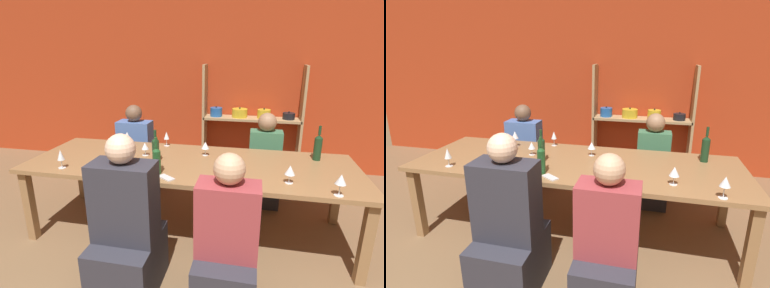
{
  "view_description": "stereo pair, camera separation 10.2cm",
  "coord_description": "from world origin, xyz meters",
  "views": [
    {
      "loc": [
        0.44,
        -0.83,
        1.77
      ],
      "look_at": [
        -0.14,
        1.93,
        0.91
      ],
      "focal_mm": 28.0,
      "sensor_mm": 36.0,
      "label": 1
    },
    {
      "loc": [
        0.54,
        -0.81,
        1.77
      ],
      "look_at": [
        -0.14,
        1.93,
        0.91
      ],
      "focal_mm": 28.0,
      "sensor_mm": 36.0,
      "label": 2
    }
  ],
  "objects": [
    {
      "name": "wine_glass_empty_a",
      "position": [
        0.75,
        1.51,
        0.86
      ],
      "size": [
        0.08,
        0.08,
        0.15
      ],
      "color": "white",
      "rests_on": "dining_table"
    },
    {
      "name": "wine_glass_empty_b",
      "position": [
        -0.63,
        1.92,
        0.85
      ],
      "size": [
        0.07,
        0.07,
        0.14
      ],
      "color": "white",
      "rests_on": "dining_table"
    },
    {
      "name": "wine_glass_red_d",
      "position": [
        1.09,
        1.35,
        0.88
      ],
      "size": [
        0.08,
        0.08,
        0.17
      ],
      "color": "white",
      "rests_on": "dining_table"
    },
    {
      "name": "wine_bottle_amber",
      "position": [
        -0.36,
        1.48,
        0.88
      ],
      "size": [
        0.07,
        0.07,
        0.33
      ],
      "color": "#1E4C23",
      "rests_on": "dining_table"
    },
    {
      "name": "dining_table",
      "position": [
        -0.14,
        1.83,
        0.69
      ],
      "size": [
        3.13,
        1.07,
        0.76
      ],
      "color": "olive",
      "rests_on": "ground_plane"
    },
    {
      "name": "wine_glass_red_a",
      "position": [
        0.3,
        1.53,
        0.88
      ],
      "size": [
        0.08,
        0.08,
        0.17
      ],
      "color": "white",
      "rests_on": "dining_table"
    },
    {
      "name": "shelf_unit",
      "position": [
        0.42,
        3.63,
        0.56
      ],
      "size": [
        1.45,
        0.3,
        1.6
      ],
      "color": "tan",
      "rests_on": "ground_plane"
    },
    {
      "name": "wine_glass_red_c",
      "position": [
        -0.02,
        2.04,
        0.86
      ],
      "size": [
        0.08,
        0.08,
        0.14
      ],
      "color": "white",
      "rests_on": "dining_table"
    },
    {
      "name": "wine_glass_red_b",
      "position": [
        -1.25,
        1.43,
        0.87
      ],
      "size": [
        0.07,
        0.07,
        0.17
      ],
      "color": "white",
      "rests_on": "dining_table"
    },
    {
      "name": "wall_back_red",
      "position": [
        0.0,
        3.83,
        1.35
      ],
      "size": [
        8.8,
        0.06,
        2.7
      ],
      "color": "#B23819",
      "rests_on": "ground_plane"
    },
    {
      "name": "wine_glass_red_e",
      "position": [
        -0.5,
        2.28,
        0.87
      ],
      "size": [
        0.06,
        0.06,
        0.16
      ],
      "color": "white",
      "rests_on": "dining_table"
    },
    {
      "name": "wine_glass_white_c",
      "position": [
        -0.88,
        2.01,
        0.86
      ],
      "size": [
        0.08,
        0.08,
        0.14
      ],
      "color": "white",
      "rests_on": "dining_table"
    },
    {
      "name": "person_near_b",
      "position": [
        0.31,
        0.93,
        0.43
      ],
      "size": [
        0.42,
        0.52,
        1.18
      ],
      "color": "#2D2D38",
      "rests_on": "ground_plane"
    },
    {
      "name": "person_near_a",
      "position": [
        -0.43,
        0.95,
        0.45
      ],
      "size": [
        0.46,
        0.57,
        1.25
      ],
      "color": "#2D2D38",
      "rests_on": "ground_plane"
    },
    {
      "name": "wine_bottle_green",
      "position": [
        1.07,
        2.13,
        0.89
      ],
      "size": [
        0.07,
        0.07,
        0.35
      ],
      "color": "#19381E",
      "rests_on": "dining_table"
    },
    {
      "name": "person_far_b",
      "position": [
        0.6,
        2.63,
        0.41
      ],
      "size": [
        0.37,
        0.47,
        1.11
      ],
      "rotation": [
        0.0,
        0.0,
        3.14
      ],
      "color": "#2D2D38",
      "rests_on": "ground_plane"
    },
    {
      "name": "wine_glass_white_a",
      "position": [
        -0.92,
        2.15,
        0.88
      ],
      "size": [
        0.08,
        0.08,
        0.17
      ],
      "color": "white",
      "rests_on": "dining_table"
    },
    {
      "name": "cell_phone",
      "position": [
        -0.25,
        1.4,
        0.76
      ],
      "size": [
        0.16,
        0.14,
        0.01
      ],
      "color": "silver",
      "rests_on": "dining_table"
    },
    {
      "name": "wine_glass_white_b",
      "position": [
        -0.7,
        1.54,
        0.86
      ],
      "size": [
        0.08,
        0.08,
        0.15
      ],
      "color": "white",
      "rests_on": "dining_table"
    },
    {
      "name": "wine_bottle_dark",
      "position": [
        -0.46,
        1.76,
        0.88
      ],
      "size": [
        0.07,
        0.07,
        0.32
      ],
      "color": "#19381E",
      "rests_on": "dining_table"
    },
    {
      "name": "person_far_a",
      "position": [
        -1.05,
        2.68,
        0.41
      ],
      "size": [
        0.43,
        0.54,
        1.13
      ],
      "rotation": [
        0.0,
        0.0,
        3.14
      ],
      "color": "#2D2D38",
      "rests_on": "ground_plane"
    }
  ]
}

